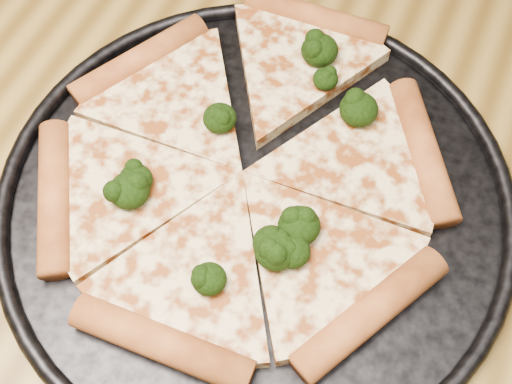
% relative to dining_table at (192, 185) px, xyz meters
% --- Properties ---
extents(ground, '(4.00, 4.00, 0.00)m').
position_rel_dining_table_xyz_m(ground, '(0.00, 0.00, -0.66)').
color(ground, brown).
rests_on(ground, ground).
extents(dining_table, '(1.20, 0.90, 0.75)m').
position_rel_dining_table_xyz_m(dining_table, '(0.00, 0.00, 0.00)').
color(dining_table, olive).
rests_on(dining_table, ground).
extents(pizza_pan, '(0.41, 0.41, 0.02)m').
position_rel_dining_table_xyz_m(pizza_pan, '(0.08, -0.04, 0.10)').
color(pizza_pan, black).
rests_on(pizza_pan, dining_table).
extents(pizza, '(0.34, 0.35, 0.03)m').
position_rel_dining_table_xyz_m(pizza, '(0.07, -0.02, 0.11)').
color(pizza, beige).
rests_on(pizza, pizza_pan).
extents(broccoli_florets, '(0.17, 0.26, 0.02)m').
position_rel_dining_table_xyz_m(broccoli_florets, '(0.09, -0.03, 0.12)').
color(broccoli_florets, black).
rests_on(broccoli_florets, pizza).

